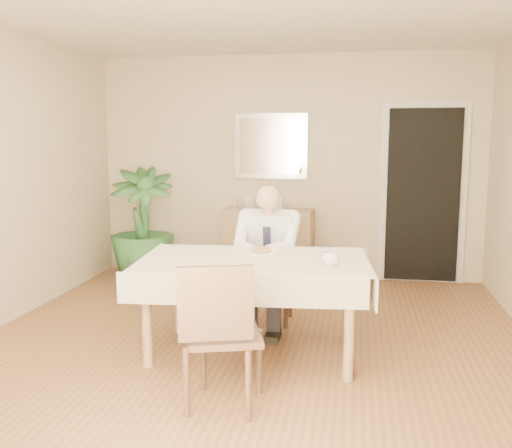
% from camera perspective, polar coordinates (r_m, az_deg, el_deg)
% --- Properties ---
extents(room, '(5.00, 5.02, 2.60)m').
position_cam_1_polar(room, '(4.29, -0.81, 3.93)').
color(room, brown).
rests_on(room, ground).
extents(window, '(1.34, 0.04, 1.44)m').
position_cam_1_polar(window, '(1.91, -14.81, 2.22)').
color(window, silver).
rests_on(window, room).
extents(doorway, '(0.96, 0.07, 2.10)m').
position_cam_1_polar(doorway, '(6.73, 16.34, 2.75)').
color(doorway, silver).
rests_on(doorway, ground).
extents(mirror, '(0.86, 0.04, 0.76)m').
position_cam_1_polar(mirror, '(6.74, 1.48, 7.79)').
color(mirror, silver).
rests_on(mirror, room).
extents(dining_table, '(1.80, 1.16, 0.75)m').
position_cam_1_polar(dining_table, '(4.30, -0.20, -4.57)').
color(dining_table, '#A07D53').
rests_on(dining_table, ground).
extents(chair_far, '(0.42, 0.42, 0.83)m').
position_cam_1_polar(chair_far, '(5.19, 1.51, -4.63)').
color(chair_far, '#442D1E').
rests_on(chair_far, ground).
extents(chair_near, '(0.55, 0.56, 0.93)m').
position_cam_1_polar(chair_near, '(3.47, -3.56, -10.34)').
color(chair_near, '#442D1E').
rests_on(chair_near, ground).
extents(seated_man, '(0.48, 0.72, 1.24)m').
position_cam_1_polar(seated_man, '(4.87, 1.03, -2.73)').
color(seated_man, white).
rests_on(seated_man, ground).
extents(plate, '(0.26, 0.26, 0.02)m').
position_cam_1_polar(plate, '(4.47, 0.54, -2.86)').
color(plate, white).
rests_on(plate, dining_table).
extents(food, '(0.14, 0.14, 0.06)m').
position_cam_1_polar(food, '(4.47, 0.54, -2.58)').
color(food, '#956137').
rests_on(food, dining_table).
extents(knife, '(0.01, 0.13, 0.01)m').
position_cam_1_polar(knife, '(4.40, 0.92, -2.81)').
color(knife, silver).
rests_on(knife, dining_table).
extents(fork, '(0.01, 0.13, 0.01)m').
position_cam_1_polar(fork, '(4.41, -0.11, -2.78)').
color(fork, silver).
rests_on(fork, dining_table).
extents(coffee_mug, '(0.15, 0.15, 0.10)m').
position_cam_1_polar(coffee_mug, '(4.09, 7.47, -3.47)').
color(coffee_mug, white).
rests_on(coffee_mug, dining_table).
extents(sideboard, '(1.06, 0.44, 0.83)m').
position_cam_1_polar(sideboard, '(6.71, 1.25, -1.98)').
color(sideboard, '#A07D53').
rests_on(sideboard, ground).
extents(photo_frame_left, '(0.10, 0.02, 0.14)m').
position_cam_1_polar(photo_frame_left, '(6.79, -2.35, 2.27)').
color(photo_frame_left, silver).
rests_on(photo_frame_left, sideboard).
extents(photo_frame_center, '(0.10, 0.02, 0.14)m').
position_cam_1_polar(photo_frame_center, '(6.70, -0.63, 2.20)').
color(photo_frame_center, silver).
rests_on(photo_frame_center, sideboard).
extents(photo_frame_right, '(0.10, 0.02, 0.14)m').
position_cam_1_polar(photo_frame_right, '(6.68, 2.20, 2.18)').
color(photo_frame_right, silver).
rests_on(photo_frame_right, sideboard).
extents(potted_palm, '(0.94, 0.94, 1.31)m').
position_cam_1_polar(potted_palm, '(6.74, -11.34, -0.02)').
color(potted_palm, '#255325').
rests_on(potted_palm, ground).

